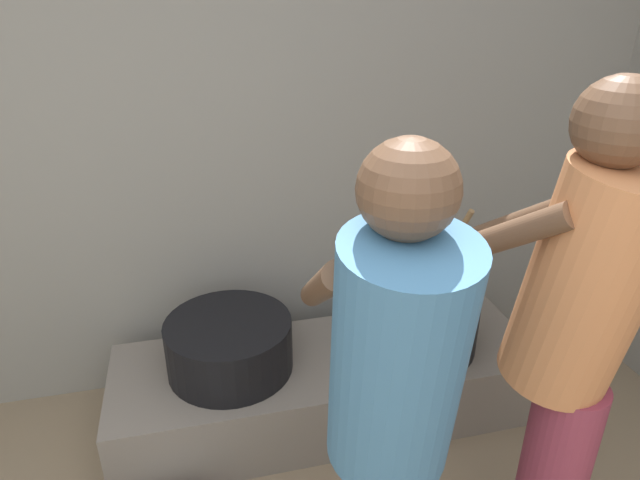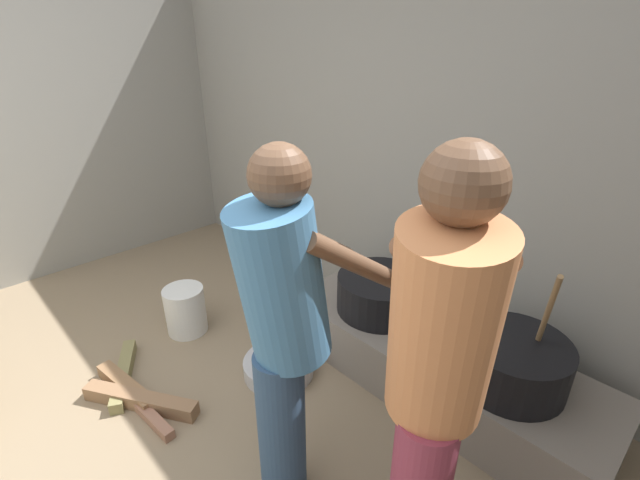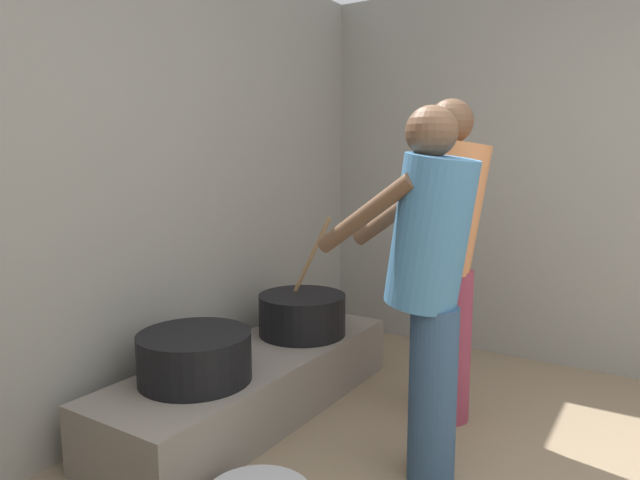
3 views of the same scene
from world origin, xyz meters
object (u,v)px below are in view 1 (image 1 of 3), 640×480
(cooking_pot_secondary, at_px, (229,345))
(cook_in_blue_shirt, at_px, (393,416))
(cooking_pot_main, at_px, (419,322))
(cook_in_orange_shirt, at_px, (573,337))

(cooking_pot_secondary, bearing_deg, cook_in_blue_shirt, -72.22)
(cooking_pot_main, bearing_deg, cooking_pot_secondary, 177.55)
(cook_in_orange_shirt, distance_m, cook_in_blue_shirt, 0.58)
(cooking_pot_main, distance_m, cooking_pot_secondary, 0.84)
(cooking_pot_main, xyz_separation_m, cook_in_blue_shirt, (-0.51, -0.98, 0.45))
(cooking_pot_secondary, height_order, cook_in_blue_shirt, cook_in_blue_shirt)
(cooking_pot_main, distance_m, cook_in_blue_shirt, 1.19)
(cooking_pot_main, height_order, cooking_pot_secondary, cooking_pot_main)
(cooking_pot_main, xyz_separation_m, cook_in_orange_shirt, (0.05, -0.85, 0.50))
(cooking_pot_main, relative_size, cook_in_blue_shirt, 0.44)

